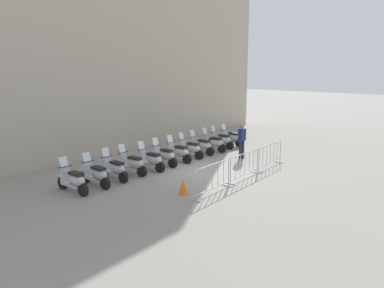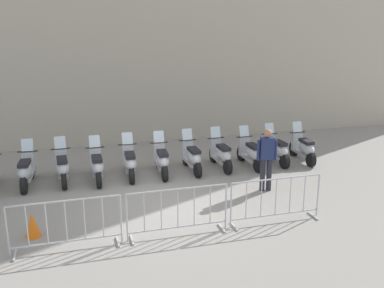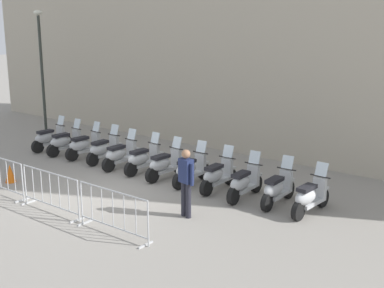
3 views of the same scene
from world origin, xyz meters
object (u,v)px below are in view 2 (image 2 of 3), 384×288
at_px(motorcycle_2, 26,171).
at_px(traffic_cone, 33,225).
at_px(motorcycle_9, 251,153).
at_px(motorcycle_10, 277,150).
at_px(barrier_segment_1, 178,212).
at_px(motorcycle_6, 162,161).
at_px(motorcycle_8, 221,155).
at_px(motorcycle_4, 97,166).
at_px(motorcycle_11, 304,148).
at_px(barrier_segment_2, 276,201).
at_px(officer_near_row_end, 267,156).
at_px(motorcycle_3, 62,168).
at_px(barrier_segment_0, 66,225).
at_px(motorcycle_7, 192,158).
at_px(motorcycle_5, 130,163).

xyz_separation_m(motorcycle_2, traffic_cone, (0.86, -3.12, -0.18)).
relative_size(motorcycle_9, motorcycle_10, 1.00).
bearing_deg(barrier_segment_1, motorcycle_2, 139.14).
xyz_separation_m(motorcycle_6, motorcycle_8, (1.89, 0.37, 0.00)).
distance_m(motorcycle_9, traffic_cone, 7.07).
xyz_separation_m(motorcycle_4, motorcycle_11, (6.63, 1.08, 0.00)).
height_order(motorcycle_2, motorcycle_9, same).
distance_m(barrier_segment_2, officer_near_row_end, 2.02).
distance_m(motorcycle_3, barrier_segment_0, 4.00).
relative_size(motorcycle_3, officer_near_row_end, 0.99).
bearing_deg(motorcycle_8, motorcycle_7, -169.43).
distance_m(motorcycle_3, motorcycle_8, 4.80).
bearing_deg(motorcycle_8, barrier_segment_1, -112.52).
bearing_deg(barrier_segment_0, motorcycle_8, 48.87).
distance_m(barrier_segment_0, traffic_cone, 1.06).
bearing_deg(officer_near_row_end, barrier_segment_1, -138.87).
bearing_deg(motorcycle_9, barrier_segment_2, -96.77).
bearing_deg(motorcycle_4, officer_near_row_end, -15.72).
xyz_separation_m(motorcycle_10, barrier_segment_1, (-3.67, -4.58, 0.07)).
bearing_deg(traffic_cone, barrier_segment_1, -5.30).
bearing_deg(motorcycle_7, barrier_segment_0, -124.81).
relative_size(motorcycle_3, motorcycle_11, 0.99).
bearing_deg(motorcycle_11, barrier_segment_2, -118.61).
relative_size(barrier_segment_0, officer_near_row_end, 1.26).
xyz_separation_m(motorcycle_7, officer_near_row_end, (1.79, -1.81, 0.53)).
height_order(motorcycle_7, officer_near_row_end, officer_near_row_end).
xyz_separation_m(motorcycle_7, barrier_segment_1, (-0.83, -4.09, 0.07)).
bearing_deg(traffic_cone, motorcycle_2, 105.39).
distance_m(motorcycle_5, motorcycle_10, 4.81).
xyz_separation_m(officer_near_row_end, traffic_cone, (-5.69, -2.00, -0.71)).
bearing_deg(officer_near_row_end, motorcycle_5, 157.54).
relative_size(barrier_segment_2, officer_near_row_end, 1.26).
bearing_deg(motorcycle_3, traffic_cone, -91.65).
distance_m(motorcycle_5, barrier_segment_2, 4.81).
xyz_separation_m(motorcycle_3, motorcycle_9, (5.71, 0.73, 0.00)).
xyz_separation_m(motorcycle_4, motorcycle_6, (1.89, 0.32, 0.00)).
height_order(motorcycle_5, motorcycle_6, same).
bearing_deg(officer_near_row_end, motorcycle_8, 113.06).
distance_m(motorcycle_10, barrier_segment_0, 7.71).
bearing_deg(motorcycle_4, barrier_segment_0, -93.68).
xyz_separation_m(motorcycle_2, barrier_segment_1, (3.93, -3.40, 0.07)).
relative_size(motorcycle_6, motorcycle_7, 1.00).
distance_m(motorcycle_6, barrier_segment_0, 4.76).
height_order(motorcycle_4, motorcycle_7, same).
height_order(motorcycle_8, barrier_segment_1, motorcycle_8).
height_order(motorcycle_2, motorcycle_3, same).
bearing_deg(motorcycle_2, barrier_segment_0, -66.04).
relative_size(motorcycle_4, motorcycle_9, 1.00).
distance_m(motorcycle_2, motorcycle_5, 2.88).
bearing_deg(motorcycle_7, motorcycle_3, -172.36).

